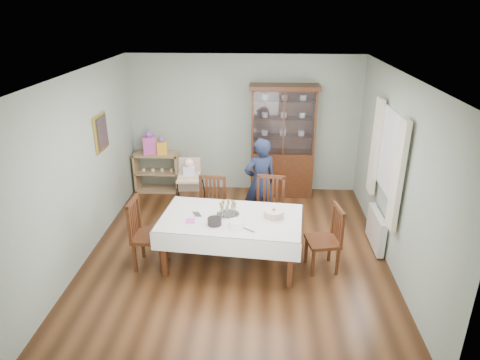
# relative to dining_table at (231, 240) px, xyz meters

# --- Properties ---
(floor) EXTENTS (5.00, 5.00, 0.00)m
(floor) POSITION_rel_dining_table_xyz_m (0.06, 0.29, -0.38)
(floor) COLOR #593319
(floor) RESTS_ON ground
(room_shell) EXTENTS (5.00, 5.00, 5.00)m
(room_shell) POSITION_rel_dining_table_xyz_m (0.06, 0.83, 1.32)
(room_shell) COLOR #9EAA99
(room_shell) RESTS_ON floor
(dining_table) EXTENTS (2.10, 1.33, 0.76)m
(dining_table) POSITION_rel_dining_table_xyz_m (0.00, 0.00, 0.00)
(dining_table) COLOR #4D2713
(dining_table) RESTS_ON floor
(china_cabinet) EXTENTS (1.30, 0.48, 2.18)m
(china_cabinet) POSITION_rel_dining_table_xyz_m (0.81, 2.55, 0.74)
(china_cabinet) COLOR #4D2713
(china_cabinet) RESTS_ON floor
(sideboard) EXTENTS (0.90, 0.38, 0.80)m
(sideboard) POSITION_rel_dining_table_xyz_m (-1.69, 2.57, 0.02)
(sideboard) COLOR tan
(sideboard) RESTS_ON floor
(picture_frame) EXTENTS (0.04, 0.48, 0.58)m
(picture_frame) POSITION_rel_dining_table_xyz_m (-2.16, 1.09, 1.27)
(picture_frame) COLOR gold
(picture_frame) RESTS_ON room_shell
(window) EXTENTS (0.04, 1.02, 1.22)m
(window) POSITION_rel_dining_table_xyz_m (2.28, 0.59, 1.17)
(window) COLOR white
(window) RESTS_ON room_shell
(curtain_left) EXTENTS (0.07, 0.30, 1.55)m
(curtain_left) POSITION_rel_dining_table_xyz_m (2.22, -0.03, 1.07)
(curtain_left) COLOR silver
(curtain_left) RESTS_ON room_shell
(curtain_right) EXTENTS (0.07, 0.30, 1.55)m
(curtain_right) POSITION_rel_dining_table_xyz_m (2.22, 1.21, 1.07)
(curtain_right) COLOR silver
(curtain_right) RESTS_ON room_shell
(radiator) EXTENTS (0.10, 0.80, 0.55)m
(radiator) POSITION_rel_dining_table_xyz_m (2.22, 0.59, -0.08)
(radiator) COLOR white
(radiator) RESTS_ON floor
(chair_far_left) EXTENTS (0.51, 0.51, 1.01)m
(chair_far_left) POSITION_rel_dining_table_xyz_m (-0.39, 0.72, -0.08)
(chair_far_left) COLOR #4D2713
(chair_far_left) RESTS_ON floor
(chair_far_right) EXTENTS (0.53, 0.53, 1.05)m
(chair_far_right) POSITION_rel_dining_table_xyz_m (0.54, 0.71, -0.07)
(chair_far_right) COLOR #4D2713
(chair_far_right) RESTS_ON floor
(chair_end_left) EXTENTS (0.48, 0.48, 1.05)m
(chair_end_left) POSITION_rel_dining_table_xyz_m (-1.17, -0.11, -0.07)
(chair_end_left) COLOR #4D2713
(chair_end_left) RESTS_ON floor
(chair_end_right) EXTENTS (0.50, 0.50, 0.96)m
(chair_end_right) POSITION_rel_dining_table_xyz_m (1.32, -0.06, -0.10)
(chair_end_right) COLOR #4D2713
(chair_end_right) RESTS_ON floor
(woman) EXTENTS (0.67, 0.56, 1.55)m
(woman) POSITION_rel_dining_table_xyz_m (0.39, 1.24, 0.39)
(woman) COLOR black
(woman) RESTS_ON floor
(high_chair) EXTENTS (0.53, 0.53, 1.12)m
(high_chair) POSITION_rel_dining_table_xyz_m (-0.82, 1.40, 0.05)
(high_chair) COLOR black
(high_chair) RESTS_ON floor
(champagne_tray) EXTENTS (0.33, 0.33, 0.20)m
(champagne_tray) POSITION_rel_dining_table_xyz_m (-0.05, 0.07, 0.44)
(champagne_tray) COLOR silver
(champagne_tray) RESTS_ON dining_table
(birthday_cake) EXTENTS (0.32, 0.32, 0.22)m
(birthday_cake) POSITION_rel_dining_table_xyz_m (0.60, 0.01, 0.43)
(birthday_cake) COLOR white
(birthday_cake) RESTS_ON dining_table
(plate_stack_dark) EXTENTS (0.24, 0.24, 0.09)m
(plate_stack_dark) POSITION_rel_dining_table_xyz_m (-0.21, -0.23, 0.42)
(plate_stack_dark) COLOR black
(plate_stack_dark) RESTS_ON dining_table
(plate_stack_white) EXTENTS (0.28, 0.28, 0.09)m
(plate_stack_white) POSITION_rel_dining_table_xyz_m (0.09, -0.28, 0.42)
(plate_stack_white) COLOR white
(plate_stack_white) RESTS_ON dining_table
(napkin_stack) EXTENTS (0.14, 0.14, 0.02)m
(napkin_stack) POSITION_rel_dining_table_xyz_m (-0.56, -0.16, 0.38)
(napkin_stack) COLOR #DF52B1
(napkin_stack) RESTS_ON dining_table
(cutlery) EXTENTS (0.18, 0.21, 0.01)m
(cutlery) POSITION_rel_dining_table_xyz_m (-0.53, 0.05, 0.38)
(cutlery) COLOR silver
(cutlery) RESTS_ON dining_table
(cake_knife) EXTENTS (0.27, 0.21, 0.01)m
(cake_knife) POSITION_rel_dining_table_xyz_m (0.22, -0.33, 0.38)
(cake_knife) COLOR silver
(cake_knife) RESTS_ON dining_table
(gift_bag_pink) EXTENTS (0.29, 0.23, 0.47)m
(gift_bag_pink) POSITION_rel_dining_table_xyz_m (-1.80, 2.55, 0.62)
(gift_bag_pink) COLOR #DF52B1
(gift_bag_pink) RESTS_ON sideboard
(gift_bag_orange) EXTENTS (0.22, 0.17, 0.35)m
(gift_bag_orange) POSITION_rel_dining_table_xyz_m (-1.56, 2.55, 0.57)
(gift_bag_orange) COLOR yellow
(gift_bag_orange) RESTS_ON sideboard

